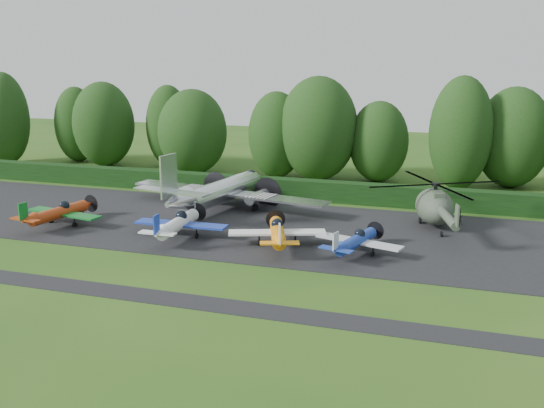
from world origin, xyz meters
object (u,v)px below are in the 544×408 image
(light_plane_red, at_px, (59,212))
(light_plane_white, at_px, (178,224))
(helicopter, at_px, (435,203))
(light_plane_orange, at_px, (278,232))
(transport_plane, at_px, (220,192))
(light_plane_blue, at_px, (356,241))

(light_plane_red, relative_size, light_plane_white, 0.98)
(helicopter, bearing_deg, light_plane_orange, -124.92)
(light_plane_orange, bearing_deg, light_plane_red, -160.35)
(light_plane_red, bearing_deg, transport_plane, 29.16)
(transport_plane, relative_size, helicopter, 1.50)
(light_plane_white, xyz_separation_m, helicopter, (18.88, 9.45, 0.81))
(light_plane_blue, bearing_deg, light_plane_orange, 163.60)
(light_plane_orange, relative_size, helicopter, 0.57)
(light_plane_white, distance_m, helicopter, 21.13)
(light_plane_red, height_order, helicopter, helicopter)
(transport_plane, bearing_deg, light_plane_white, -99.53)
(light_plane_red, xyz_separation_m, helicopter, (29.97, 9.28, 0.83))
(light_plane_red, xyz_separation_m, light_plane_blue, (25.06, 0.02, -0.13))
(light_plane_red, relative_size, light_plane_orange, 1.00)
(light_plane_orange, xyz_separation_m, helicopter, (10.82, 9.22, 0.84))
(light_plane_orange, bearing_deg, transport_plane, 152.57)
(light_plane_orange, height_order, helicopter, helicopter)
(light_plane_red, distance_m, helicopter, 31.38)
(transport_plane, relative_size, light_plane_white, 2.58)
(helicopter, bearing_deg, light_plane_red, -148.15)
(transport_plane, bearing_deg, helicopter, -9.57)
(transport_plane, bearing_deg, light_plane_blue, -42.79)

